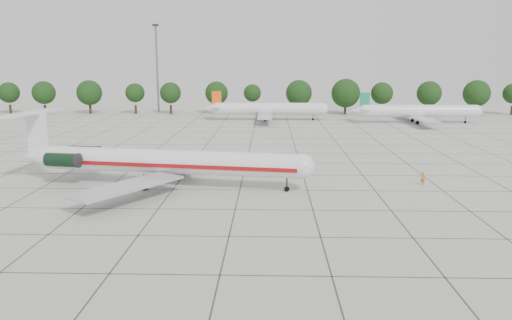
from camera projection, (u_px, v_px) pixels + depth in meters
The scene contains 8 objects.
ground at pixel (240, 190), 59.21m from camera, with size 260.00×260.00×0.00m, color #B8B8B0.
apron_joints at pixel (246, 164), 73.91m from camera, with size 170.00×170.00×0.02m, color #383838.
main_airliner at pixel (155, 161), 60.62m from camera, with size 37.32×29.17×8.80m.
ground_crew at pixel (423, 178), 61.48m from camera, with size 0.60×0.39×1.64m, color #D36A0C.
bg_airliner_c at pixel (268, 109), 127.27m from camera, with size 28.24×27.20×7.40m.
bg_airliner_d at pixel (419, 111), 121.52m from camera, with size 28.24×27.20×7.40m.
tree_line at pixel (217, 93), 141.67m from camera, with size 249.86×8.44×10.22m.
floodlight_mast at pixel (157, 63), 147.40m from camera, with size 1.60×1.60×25.45m.
Camera 1 is at (3.53, -57.28, 15.11)m, focal length 35.00 mm.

